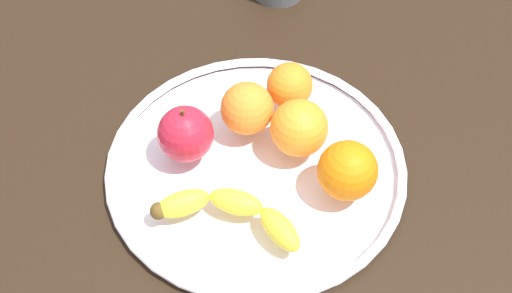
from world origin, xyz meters
The scene contains 8 objects.
ground_plane centered at (0.00, 0.00, -2.00)cm, with size 121.22×121.22×4.00cm, color black.
fruit_bowl centered at (0.00, 0.00, 0.92)cm, with size 38.69×38.69×1.80cm.
banana centered at (-1.06, 9.10, 3.31)cm, with size 18.99×8.76×3.03cm.
apple centered at (8.57, 2.62, 5.40)cm, with size 7.19×7.19×7.99cm.
orange_back_left centered at (-11.65, -1.20, 5.48)cm, with size 7.37×7.37×7.37cm, color orange.
orange_center centered at (-3.75, -4.62, 5.51)cm, with size 7.42×7.42×7.42cm, color orange.
orange_back_right centered at (3.72, -4.77, 5.29)cm, with size 6.98×6.98×6.98cm, color orange.
orange_front_left centered at (0.67, -11.33, 4.92)cm, with size 6.25×6.25×6.25cm, color orange.
Camera 1 is at (-22.40, 44.17, 66.98)cm, focal length 44.92 mm.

